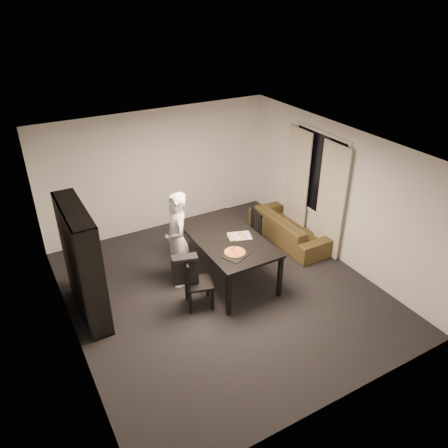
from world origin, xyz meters
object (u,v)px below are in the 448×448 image
dining_table (227,241)px  sofa (289,228)px  person (177,240)px  baking_tray (236,255)px  bookshelf (82,263)px  chair_left (193,280)px  pepperoni_pizza (235,252)px  chair_right (251,230)px

dining_table → sofa: size_ratio=1.01×
person → sofa: size_ratio=0.89×
person → baking_tray: person is taller
dining_table → person: size_ratio=1.14×
bookshelf → dining_table: (2.44, -0.25, -0.19)m
baking_tray → sofa: bearing=29.0°
bookshelf → chair_left: bearing=-24.7°
person → sofa: (2.62, 0.22, -0.59)m
bookshelf → chair_left: (1.55, -0.71, -0.42)m
pepperoni_pizza → sofa: pepperoni_pizza is taller
chair_right → person: (-1.63, -0.17, 0.34)m
person → bookshelf: bearing=-79.5°
chair_left → sofa: chair_left is taller
person → chair_right: bearing=105.9°
bookshelf → person: 1.61m
chair_left → person: size_ratio=0.53×
bookshelf → sofa: bookshelf is taller
person → pepperoni_pizza: person is taller
bookshelf → sofa: 4.29m
chair_right → sofa: (0.99, 0.05, -0.25)m
dining_table → pepperoni_pizza: pepperoni_pizza is taller
dining_table → baking_tray: (-0.16, -0.59, 0.08)m
dining_table → pepperoni_pizza: bearing=-105.7°
person → baking_tray: (0.68, -0.85, -0.04)m
sofa → person: bearing=94.9°
bookshelf → pepperoni_pizza: size_ratio=5.43×
dining_table → baking_tray: 0.62m
chair_right → sofa: bearing=99.8°
dining_table → chair_right: (0.80, 0.43, -0.22)m
dining_table → chair_right: chair_right is taller
chair_left → chair_right: chair_right is taller
dining_table → pepperoni_pizza: size_ratio=5.72×
chair_left → sofa: (2.68, 0.95, -0.24)m
dining_table → bookshelf: bearing=174.2°
chair_left → person: 0.81m
chair_left → pepperoni_pizza: (0.74, -0.07, 0.33)m
dining_table → sofa: dining_table is taller
bookshelf → baking_tray: 2.44m
person → sofa: bearing=104.9°
bookshelf → dining_table: bearing=-5.8°
chair_right → person: 1.68m
bookshelf → sofa: bearing=3.2°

